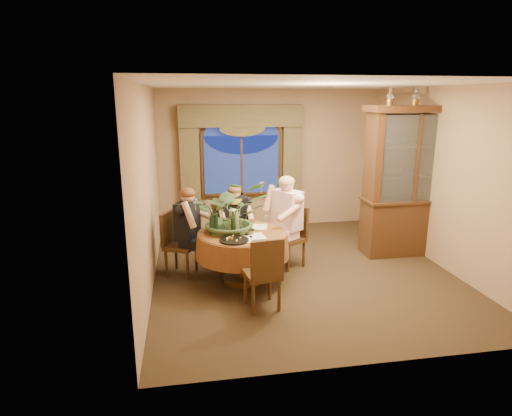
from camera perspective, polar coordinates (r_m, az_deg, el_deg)
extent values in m
plane|color=black|center=(6.82, 6.00, -8.20)|extent=(5.00, 5.00, 0.00)
plane|color=#8F6E4E|center=(8.81, 1.88, 6.49)|extent=(4.50, 0.00, 4.50)
plane|color=#8F6E4E|center=(7.35, 23.49, 3.72)|extent=(0.00, 5.00, 5.00)
plane|color=white|center=(6.30, 6.69, 16.02)|extent=(5.00, 5.00, 0.00)
cube|color=#4C4528|center=(8.55, -8.77, 4.60)|extent=(0.38, 0.14, 2.32)
cube|color=#4C4528|center=(8.83, 4.77, 5.01)|extent=(0.38, 0.14, 2.32)
cylinder|color=maroon|center=(6.27, -1.81, -6.51)|extent=(1.70, 1.70, 0.75)
cube|color=#351C0D|center=(7.63, 19.59, 3.30)|extent=(1.54, 0.60, 2.50)
cube|color=black|center=(6.79, 4.40, -3.94)|extent=(0.57, 0.57, 0.96)
cube|color=black|center=(7.03, -3.90, -3.28)|extent=(0.48, 0.48, 0.96)
cube|color=black|center=(6.56, -9.99, -4.78)|extent=(0.56, 0.56, 0.96)
cube|color=black|center=(5.46, 0.81, -8.57)|extent=(0.48, 0.48, 0.96)
imported|color=#3D5A32|center=(6.07, -3.28, 2.87)|extent=(1.04, 1.16, 0.90)
imported|color=brown|center=(6.07, -0.93, -3.19)|extent=(0.17, 0.17, 0.05)
cylinder|color=black|center=(5.77, -2.91, -4.31)|extent=(0.39, 0.39, 0.02)
cylinder|color=tan|center=(6.17, -5.94, -1.65)|extent=(0.07, 0.07, 0.33)
cylinder|color=black|center=(6.00, -3.05, -2.04)|extent=(0.07, 0.07, 0.33)
cylinder|color=black|center=(6.02, -5.38, -2.03)|extent=(0.07, 0.07, 0.33)
cylinder|color=black|center=(6.01, -5.88, -2.08)|extent=(0.07, 0.07, 0.33)
cube|color=white|center=(5.96, 0.11, -3.77)|extent=(0.24, 0.32, 0.00)
cube|color=white|center=(6.38, 0.49, -2.52)|extent=(0.27, 0.34, 0.00)
cube|color=white|center=(5.83, -1.62, -4.18)|extent=(0.27, 0.34, 0.00)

